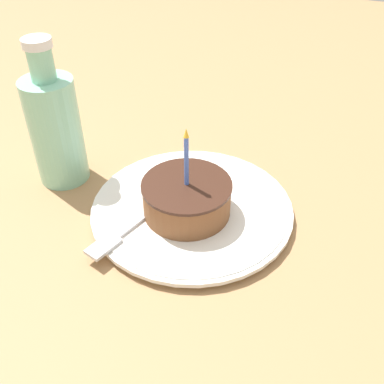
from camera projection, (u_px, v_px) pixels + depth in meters
ground_plane at (193, 231)px, 0.64m from camera, size 2.40×2.40×0.04m
plate at (192, 209)px, 0.64m from camera, size 0.28×0.28×0.02m
cake_slice at (186, 198)px, 0.61m from camera, size 0.12×0.12×0.13m
fork at (131, 225)px, 0.60m from camera, size 0.17×0.07×0.00m
bottle at (55, 127)px, 0.66m from camera, size 0.08×0.08×0.22m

